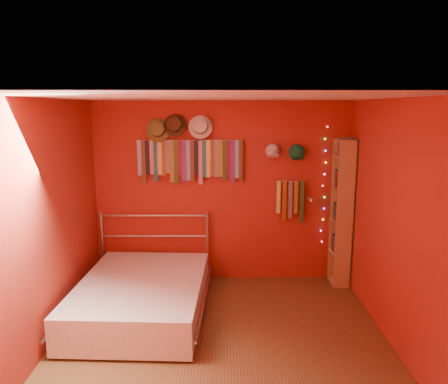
{
  "coord_description": "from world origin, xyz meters",
  "views": [
    {
      "loc": [
        0.02,
        -4.18,
        2.41
      ],
      "look_at": [
        0.03,
        0.9,
        1.42
      ],
      "focal_mm": 35.0,
      "sensor_mm": 36.0,
      "label": 1
    }
  ],
  "objects_px": {
    "bookshelf": "(345,212)",
    "bed": "(142,296)",
    "reading_lamp": "(311,200)",
    "tie_rack": "(191,159)"
  },
  "relations": [
    {
      "from": "tie_rack",
      "to": "reading_lamp",
      "type": "xyz_separation_m",
      "value": [
        1.62,
        -0.14,
        -0.54
      ]
    },
    {
      "from": "bookshelf",
      "to": "bed",
      "type": "relative_size",
      "value": 0.96
    },
    {
      "from": "reading_lamp",
      "to": "bookshelf",
      "type": "height_order",
      "value": "bookshelf"
    },
    {
      "from": "tie_rack",
      "to": "bed",
      "type": "xyz_separation_m",
      "value": [
        -0.51,
        -1.07,
        -1.49
      ]
    },
    {
      "from": "tie_rack",
      "to": "reading_lamp",
      "type": "height_order",
      "value": "tie_rack"
    },
    {
      "from": "bookshelf",
      "to": "tie_rack",
      "type": "bearing_deg",
      "value": 175.74
    },
    {
      "from": "bookshelf",
      "to": "bed",
      "type": "bearing_deg",
      "value": -160.48
    },
    {
      "from": "bed",
      "to": "bookshelf",
      "type": "bearing_deg",
      "value": 21.84
    },
    {
      "from": "bed",
      "to": "reading_lamp",
      "type": "bearing_deg",
      "value": 25.9
    },
    {
      "from": "bed",
      "to": "tie_rack",
      "type": "bearing_deg",
      "value": 66.77
    }
  ]
}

